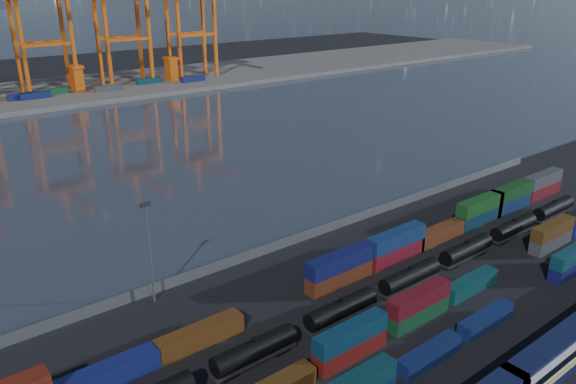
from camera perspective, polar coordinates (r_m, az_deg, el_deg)
ground at (r=90.08m, az=12.28°, el=-11.27°), size 700.00×700.00×0.00m
harbor_water at (r=169.92m, az=-16.09°, el=3.81°), size 700.00×700.00×0.00m
far_quay at (r=267.56m, az=-25.24°, el=8.84°), size 700.00×70.00×2.00m
passenger_train at (r=82.62m, az=26.46°, el=-13.98°), size 79.54×3.40×5.83m
container_row_south at (r=80.67m, az=15.92°, el=-14.21°), size 138.10×2.23×4.75m
container_row_mid at (r=93.41m, az=17.09°, el=-9.21°), size 140.90×2.38×5.06m
container_row_north at (r=101.59m, az=10.57°, el=-5.64°), size 130.07×2.64×5.62m
tanker_string at (r=83.97m, az=5.38°, el=-11.83°), size 136.68×2.72×3.90m
waterfront_fence at (r=106.78m, az=0.67°, el=-4.82°), size 160.12×0.12×2.20m
yard_light_mast at (r=87.37m, az=-13.89°, el=-5.51°), size 1.60×0.40×16.60m
quay_containers at (r=250.82m, az=-26.89°, el=8.44°), size 172.58×10.99×2.60m
straddle_carriers at (r=256.28m, az=-25.44°, el=9.93°), size 140.00×7.00×11.10m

